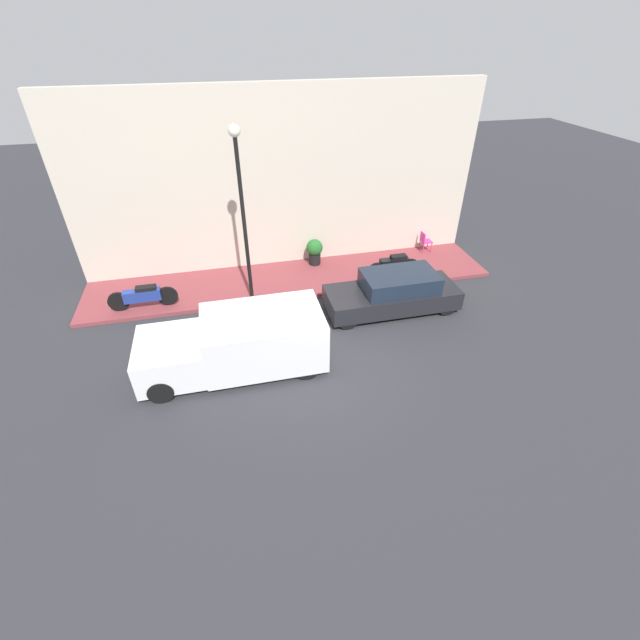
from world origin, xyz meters
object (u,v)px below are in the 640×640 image
at_px(motorcycle_black, 394,266).
at_px(cafe_chair, 425,240).
at_px(parked_car, 394,293).
at_px(potted_plant, 315,251).
at_px(delivery_van, 236,343).
at_px(streetlamp, 241,195).
at_px(motorcycle_blue, 143,296).

relative_size(motorcycle_black, cafe_chair, 2.44).
distance_m(parked_car, potted_plant, 3.93).
relative_size(potted_plant, cafe_chair, 1.23).
distance_m(parked_car, cafe_chair, 4.45).
relative_size(parked_car, delivery_van, 0.88).
distance_m(delivery_van, streetlamp, 4.40).
bearing_deg(cafe_chair, motorcycle_black, 131.13).
bearing_deg(streetlamp, potted_plant, -53.56).
bearing_deg(potted_plant, cafe_chair, -89.42).
xyz_separation_m(parked_car, delivery_van, (-1.72, 5.15, 0.19)).
height_order(motorcycle_blue, streetlamp, streetlamp).
bearing_deg(motorcycle_black, streetlamp, 92.57).
distance_m(delivery_van, motorcycle_blue, 4.45).
bearing_deg(parked_car, potted_plant, 27.78).
height_order(streetlamp, potted_plant, streetlamp).
bearing_deg(motorcycle_black, motorcycle_blue, 90.08).
bearing_deg(motorcycle_black, potted_plant, 56.47).
bearing_deg(motorcycle_blue, streetlamp, -93.64).
distance_m(delivery_van, potted_plant, 6.17).
relative_size(motorcycle_blue, potted_plant, 2.19).
distance_m(streetlamp, cafe_chair, 8.03).
relative_size(motorcycle_blue, cafe_chair, 2.69).
relative_size(delivery_van, cafe_chair, 6.03).
distance_m(motorcycle_black, potted_plant, 3.07).
height_order(parked_car, streetlamp, streetlamp).
relative_size(delivery_van, streetlamp, 0.89).
relative_size(parked_car, potted_plant, 4.31).
relative_size(delivery_van, motorcycle_blue, 2.25).
height_order(motorcycle_black, potted_plant, potted_plant).
distance_m(motorcycle_blue, motorcycle_black, 8.61).
bearing_deg(cafe_chair, parked_car, 142.44).
distance_m(motorcycle_blue, potted_plant, 6.29).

